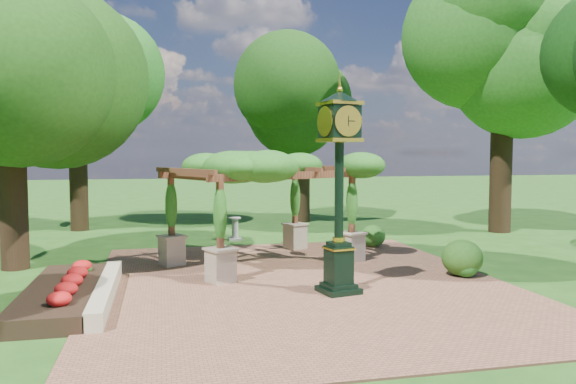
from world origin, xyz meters
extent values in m
plane|color=#1E4714|center=(0.00, 0.00, 0.00)|extent=(120.00, 120.00, 0.00)
cube|color=brown|center=(0.00, 1.00, 0.02)|extent=(10.00, 12.00, 0.04)
cube|color=#C6B793|center=(-4.60, 0.50, 0.20)|extent=(0.35, 5.00, 0.40)
cube|color=red|center=(-5.50, 0.50, 0.18)|extent=(1.50, 5.00, 0.36)
cube|color=black|center=(0.60, -0.14, 0.10)|extent=(0.98, 0.98, 0.12)
cube|color=black|center=(0.60, -0.14, 0.66)|extent=(0.61, 0.61, 0.93)
cube|color=gold|center=(0.60, -0.14, 1.07)|extent=(0.69, 0.69, 0.04)
cylinder|color=black|center=(0.60, -0.14, 2.42)|extent=(0.25, 0.25, 2.38)
cube|color=black|center=(0.60, -0.14, 3.96)|extent=(0.86, 0.86, 0.72)
cylinder|color=beige|center=(0.68, -0.50, 3.96)|extent=(0.61, 0.16, 0.62)
cone|color=black|center=(0.60, -0.14, 4.53)|extent=(1.11, 1.11, 0.26)
sphere|color=gold|center=(0.60, -0.14, 4.69)|extent=(0.14, 0.14, 0.14)
cube|color=tan|center=(-1.95, 1.51, 0.45)|extent=(0.78, 0.78, 0.81)
cube|color=brown|center=(-1.95, 1.51, 1.74)|extent=(0.19, 0.19, 1.68)
cube|color=tan|center=(2.16, 3.42, 0.45)|extent=(0.78, 0.78, 0.81)
cube|color=brown|center=(2.16, 3.42, 1.74)|extent=(0.19, 0.19, 1.68)
cube|color=tan|center=(-3.09, 3.97, 0.45)|extent=(0.78, 0.78, 0.81)
cube|color=brown|center=(-3.09, 3.97, 1.74)|extent=(0.19, 0.19, 1.68)
cube|color=tan|center=(1.01, 5.88, 0.45)|extent=(0.78, 0.78, 0.81)
cube|color=brown|center=(1.01, 5.88, 1.74)|extent=(0.19, 0.19, 1.68)
cube|color=brown|center=(0.10, 2.46, 2.65)|extent=(4.82, 2.33, 0.20)
cube|color=brown|center=(-1.04, 4.93, 2.65)|extent=(4.82, 2.33, 0.20)
ellipsoid|color=#235B1A|center=(-0.47, 3.69, 2.89)|extent=(6.14, 5.17, 0.91)
cube|color=#989890|center=(-0.70, 8.39, 0.04)|extent=(0.50, 0.50, 0.09)
cylinder|color=#989890|center=(-0.70, 8.39, 0.43)|extent=(0.25, 0.25, 0.77)
cylinder|color=#989890|center=(-0.70, 8.39, 0.84)|extent=(0.47, 0.47, 0.04)
ellipsoid|color=#22621C|center=(4.31, 0.65, 0.32)|extent=(0.77, 0.77, 0.55)
ellipsoid|color=#265417|center=(4.31, 0.83, 0.52)|extent=(1.40, 1.40, 0.96)
ellipsoid|color=#2D671D|center=(3.71, 5.62, 0.42)|extent=(1.00, 1.00, 0.75)
cylinder|color=#331F14|center=(-7.40, 4.57, 1.89)|extent=(0.75, 0.75, 3.79)
ellipsoid|color=#193E0F|center=(-7.40, 4.57, 6.78)|extent=(4.89, 4.89, 5.98)
cylinder|color=black|center=(-6.74, 12.51, 1.58)|extent=(0.74, 0.74, 3.16)
ellipsoid|color=#1E5819|center=(-6.74, 12.51, 5.65)|extent=(4.97, 4.97, 4.99)
cylinder|color=#302213|center=(3.15, 13.37, 1.71)|extent=(0.75, 0.75, 3.42)
ellipsoid|color=#14360D|center=(3.15, 13.37, 6.12)|extent=(4.47, 4.47, 5.40)
cylinder|color=black|center=(10.26, 8.17, 2.37)|extent=(0.88, 0.88, 4.74)
ellipsoid|color=#26601B|center=(10.26, 8.17, 8.49)|extent=(5.71, 5.71, 7.49)
camera|label=1|loc=(-3.37, -12.34, 3.26)|focal=35.00mm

